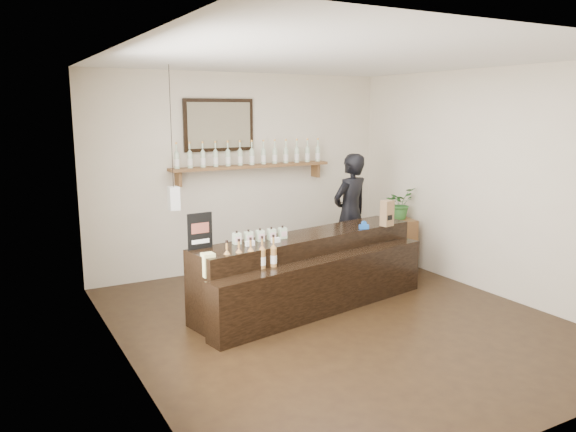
{
  "coord_description": "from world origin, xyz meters",
  "views": [
    {
      "loc": [
        -3.31,
        -4.84,
        2.3
      ],
      "look_at": [
        -0.24,
        0.7,
        1.09
      ],
      "focal_mm": 35.0,
      "sensor_mm": 36.0,
      "label": 1
    }
  ],
  "objects": [
    {
      "name": "promo_sign",
      "position": [
        -1.33,
        0.64,
        1.04
      ],
      "size": [
        0.28,
        0.04,
        0.39
      ],
      "color": "black",
      "rests_on": "counter"
    },
    {
      "name": "shopkeeper",
      "position": [
        1.24,
        1.55,
        0.96
      ],
      "size": [
        0.78,
        0.6,
        1.92
      ],
      "primitive_type": "imported",
      "rotation": [
        0.0,
        0.0,
        3.36
      ],
      "color": "black",
      "rests_on": "ground"
    },
    {
      "name": "ground",
      "position": [
        0.0,
        0.0,
        0.0
      ],
      "size": [
        5.0,
        5.0,
        0.0
      ],
      "primitive_type": "plane",
      "color": "black",
      "rests_on": "ground"
    },
    {
      "name": "back_wall_decor",
      "position": [
        -0.14,
        2.37,
        1.75
      ],
      "size": [
        2.66,
        0.96,
        1.69
      ],
      "color": "brown",
      "rests_on": "ground"
    },
    {
      "name": "tape_dispenser",
      "position": [
        0.78,
        0.61,
        0.88
      ],
      "size": [
        0.13,
        0.08,
        0.1
      ],
      "color": "blue",
      "rests_on": "counter"
    },
    {
      "name": "room_shell",
      "position": [
        0.0,
        0.0,
        1.7
      ],
      "size": [
        5.0,
        5.0,
        5.0
      ],
      "color": "beige",
      "rests_on": "ground"
    },
    {
      "name": "side_cabinet",
      "position": [
        2.0,
        1.39,
        0.36
      ],
      "size": [
        0.45,
        0.56,
        0.72
      ],
      "color": "brown",
      "rests_on": "ground"
    },
    {
      "name": "paper_bag",
      "position": [
        1.15,
        0.62,
        1.01
      ],
      "size": [
        0.17,
        0.14,
        0.32
      ],
      "color": "olive",
      "rests_on": "counter"
    },
    {
      "name": "counter",
      "position": [
        0.02,
        0.59,
        0.4
      ],
      "size": [
        3.07,
        1.35,
        0.99
      ],
      "color": "black",
      "rests_on": "ground"
    },
    {
      "name": "potted_plant",
      "position": [
        2.0,
        1.39,
        0.95
      ],
      "size": [
        0.5,
        0.46,
        0.46
      ],
      "primitive_type": "imported",
      "rotation": [
        0.0,
        0.0,
        0.3
      ],
      "color": "#2C6327",
      "rests_on": "side_cabinet"
    }
  ]
}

